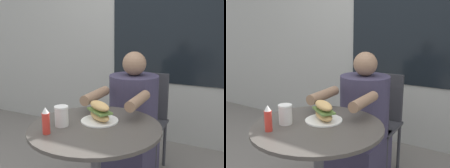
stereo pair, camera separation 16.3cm
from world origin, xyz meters
TOP-DOWN VIEW (x-y plane):
  - storefront_wall at (0.00, 1.59)m, footprint 8.00×0.09m
  - cafe_table at (0.00, 0.00)m, footprint 0.75×0.75m
  - diner_chair at (-0.01, 0.93)m, footprint 0.39×0.39m
  - seated_diner at (-0.01, 0.57)m, footprint 0.39×0.69m
  - sandwich_on_plate at (-0.01, 0.08)m, footprint 0.22×0.22m
  - drink_cup at (-0.17, -0.08)m, footprint 0.08×0.08m
  - condiment_bottle at (-0.17, -0.21)m, footprint 0.04×0.04m

SIDE VIEW (x-z plane):
  - seated_diner at x=-0.01m, z-range -0.08..1.01m
  - diner_chair at x=-0.01m, z-range 0.09..0.96m
  - cafe_table at x=0.00m, z-range 0.17..0.90m
  - sandwich_on_plate at x=-0.01m, z-range 0.72..0.84m
  - drink_cup at x=-0.17m, z-range 0.72..0.84m
  - condiment_bottle at x=-0.17m, z-range 0.72..0.87m
  - storefront_wall at x=0.00m, z-range 0.00..2.80m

